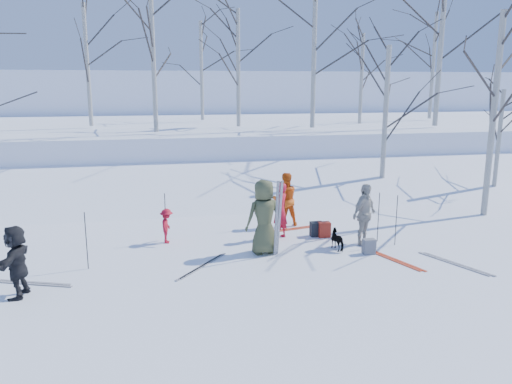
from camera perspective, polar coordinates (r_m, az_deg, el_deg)
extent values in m
plane|color=white|center=(12.35, 1.40, -7.36)|extent=(120.00, 120.00, 0.00)
cube|color=white|center=(18.95, -3.33, 0.07)|extent=(70.00, 9.49, 4.12)
cube|color=white|center=(28.63, -6.25, 5.89)|extent=(70.00, 18.00, 2.20)
cube|color=white|center=(49.45, -8.62, 9.65)|extent=(90.00, 30.00, 6.00)
imported|color=#404529|center=(12.32, 0.92, -2.85)|extent=(1.02, 0.77, 1.87)
imported|color=#B01023|center=(13.55, 2.75, -2.17)|extent=(0.67, 0.64, 1.55)
imported|color=#DE5711|center=(14.78, 3.35, -0.85)|extent=(0.82, 0.66, 1.60)
imported|color=#B01023|center=(13.45, -10.15, -3.83)|extent=(0.43, 0.64, 0.93)
imported|color=beige|center=(13.29, 12.27, -2.54)|extent=(1.01, 0.87, 1.63)
imported|color=black|center=(10.96, -25.71, -7.16)|extent=(0.66, 1.41, 1.46)
imported|color=black|center=(12.94, 9.41, -5.39)|extent=(0.42, 0.66, 0.52)
cube|color=silver|center=(12.10, 2.36, -3.07)|extent=(0.12, 0.17, 1.90)
cube|color=silver|center=(12.14, 2.69, -3.02)|extent=(0.15, 0.23, 1.89)
cylinder|color=black|center=(14.51, 0.58, -1.60)|extent=(0.02, 0.02, 1.34)
cylinder|color=black|center=(14.79, 2.76, -1.35)|extent=(0.02, 0.02, 1.34)
cylinder|color=black|center=(11.97, -18.82, -5.31)|extent=(0.02, 0.02, 1.34)
cylinder|color=black|center=(13.49, 15.73, -3.14)|extent=(0.02, 0.02, 1.34)
cylinder|color=black|center=(13.69, 13.81, -2.82)|extent=(0.02, 0.02, 1.34)
cylinder|color=black|center=(13.43, -10.30, -2.94)|extent=(0.02, 0.02, 1.34)
cube|color=maroon|center=(13.92, 7.80, -4.28)|extent=(0.32, 0.22, 0.42)
cube|color=slate|center=(12.78, 12.78, -6.10)|extent=(0.30, 0.20, 0.38)
cube|color=black|center=(13.99, 6.92, -4.22)|extent=(0.34, 0.24, 0.40)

